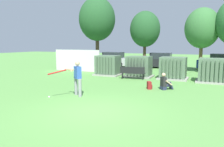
{
  "coord_description": "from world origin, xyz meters",
  "views": [
    {
      "loc": [
        3.94,
        -7.11,
        2.6
      ],
      "look_at": [
        -0.78,
        3.5,
        1.0
      ],
      "focal_mm": 35.07,
      "sensor_mm": 36.0,
      "label": 1
    }
  ],
  "objects_px": {
    "parked_car_left_of_center": "(160,61)",
    "parked_car_right_of_center": "(221,63)",
    "backpack": "(149,85)",
    "parked_car_leftmost": "(113,60)",
    "transformer_mid_west": "(139,67)",
    "transformer_west": "(108,66)",
    "batter": "(77,77)",
    "transformer_mid_east": "(173,68)",
    "park_bench": "(133,72)",
    "sports_ball": "(49,97)",
    "seated_spectator": "(165,83)",
    "transformer_east": "(213,71)"
  },
  "relations": [
    {
      "from": "transformer_west",
      "to": "transformer_mid_east",
      "type": "distance_m",
      "value": 5.21
    },
    {
      "from": "backpack",
      "to": "parked_car_leftmost",
      "type": "height_order",
      "value": "parked_car_leftmost"
    },
    {
      "from": "transformer_west",
      "to": "park_bench",
      "type": "relative_size",
      "value": 1.14
    },
    {
      "from": "parked_car_left_of_center",
      "to": "parked_car_right_of_center",
      "type": "height_order",
      "value": "same"
    },
    {
      "from": "backpack",
      "to": "parked_car_left_of_center",
      "type": "height_order",
      "value": "parked_car_left_of_center"
    },
    {
      "from": "seated_spectator",
      "to": "parked_car_right_of_center",
      "type": "distance_m",
      "value": 11.73
    },
    {
      "from": "park_bench",
      "to": "backpack",
      "type": "relative_size",
      "value": 4.17
    },
    {
      "from": "transformer_mid_east",
      "to": "park_bench",
      "type": "bearing_deg",
      "value": -155.22
    },
    {
      "from": "parked_car_leftmost",
      "to": "parked_car_left_of_center",
      "type": "relative_size",
      "value": 1.0
    },
    {
      "from": "transformer_mid_east",
      "to": "transformer_west",
      "type": "bearing_deg",
      "value": -179.14
    },
    {
      "from": "batter",
      "to": "seated_spectator",
      "type": "height_order",
      "value": "batter"
    },
    {
      "from": "transformer_mid_east",
      "to": "parked_car_left_of_center",
      "type": "bearing_deg",
      "value": 108.98
    },
    {
      "from": "transformer_west",
      "to": "batter",
      "type": "xyz_separation_m",
      "value": [
        1.65,
        -7.18,
        0.19
      ]
    },
    {
      "from": "transformer_west",
      "to": "backpack",
      "type": "bearing_deg",
      "value": -42.13
    },
    {
      "from": "sports_ball",
      "to": "transformer_west",
      "type": "bearing_deg",
      "value": 94.48
    },
    {
      "from": "transformer_mid_east",
      "to": "sports_ball",
      "type": "bearing_deg",
      "value": -119.35
    },
    {
      "from": "parked_car_left_of_center",
      "to": "parked_car_right_of_center",
      "type": "relative_size",
      "value": 0.96
    },
    {
      "from": "transformer_mid_east",
      "to": "parked_car_right_of_center",
      "type": "height_order",
      "value": "same"
    },
    {
      "from": "parked_car_leftmost",
      "to": "parked_car_right_of_center",
      "type": "height_order",
      "value": "same"
    },
    {
      "from": "seated_spectator",
      "to": "parked_car_leftmost",
      "type": "bearing_deg",
      "value": 126.86
    },
    {
      "from": "transformer_east",
      "to": "backpack",
      "type": "bearing_deg",
      "value": -130.7
    },
    {
      "from": "park_bench",
      "to": "parked_car_leftmost",
      "type": "relative_size",
      "value": 0.43
    },
    {
      "from": "transformer_mid_east",
      "to": "sports_ball",
      "type": "relative_size",
      "value": 23.33
    },
    {
      "from": "transformer_mid_west",
      "to": "backpack",
      "type": "relative_size",
      "value": 4.77
    },
    {
      "from": "sports_ball",
      "to": "parked_car_leftmost",
      "type": "distance_m",
      "value": 15.15
    },
    {
      "from": "park_bench",
      "to": "sports_ball",
      "type": "bearing_deg",
      "value": -105.29
    },
    {
      "from": "transformer_mid_west",
      "to": "seated_spectator",
      "type": "relative_size",
      "value": 2.18
    },
    {
      "from": "batter",
      "to": "transformer_mid_east",
      "type": "bearing_deg",
      "value": 63.87
    },
    {
      "from": "backpack",
      "to": "parked_car_leftmost",
      "type": "xyz_separation_m",
      "value": [
        -7.1,
        10.83,
        0.54
      ]
    },
    {
      "from": "parked_car_left_of_center",
      "to": "transformer_west",
      "type": "bearing_deg",
      "value": -110.57
    },
    {
      "from": "backpack",
      "to": "parked_car_right_of_center",
      "type": "distance_m",
      "value": 12.23
    },
    {
      "from": "park_bench",
      "to": "parked_car_right_of_center",
      "type": "height_order",
      "value": "parked_car_right_of_center"
    },
    {
      "from": "transformer_mid_west",
      "to": "parked_car_leftmost",
      "type": "xyz_separation_m",
      "value": [
        -5.19,
        6.65,
        -0.04
      ]
    },
    {
      "from": "transformer_west",
      "to": "seated_spectator",
      "type": "distance_m",
      "value": 6.61
    },
    {
      "from": "transformer_mid_east",
      "to": "parked_car_leftmost",
      "type": "distance_m",
      "value": 10.24
    },
    {
      "from": "transformer_west",
      "to": "batter",
      "type": "relative_size",
      "value": 1.21
    },
    {
      "from": "seated_spectator",
      "to": "parked_car_leftmost",
      "type": "height_order",
      "value": "parked_car_leftmost"
    },
    {
      "from": "batter",
      "to": "parked_car_right_of_center",
      "type": "xyz_separation_m",
      "value": [
        7.03,
        14.57,
        -0.22
      ]
    },
    {
      "from": "transformer_west",
      "to": "parked_car_left_of_center",
      "type": "distance_m",
      "value": 7.77
    },
    {
      "from": "transformer_east",
      "to": "sports_ball",
      "type": "distance_m",
      "value": 10.68
    },
    {
      "from": "transformer_mid_east",
      "to": "sports_ball",
      "type": "xyz_separation_m",
      "value": [
        -4.58,
        -8.14,
        -0.74
      ]
    },
    {
      "from": "batter",
      "to": "parked_car_left_of_center",
      "type": "height_order",
      "value": "batter"
    },
    {
      "from": "sports_ball",
      "to": "backpack",
      "type": "relative_size",
      "value": 0.2
    },
    {
      "from": "sports_ball",
      "to": "parked_car_right_of_center",
      "type": "height_order",
      "value": "parked_car_right_of_center"
    },
    {
      "from": "transformer_mid_west",
      "to": "transformer_mid_east",
      "type": "bearing_deg",
      "value": -0.07
    },
    {
      "from": "sports_ball",
      "to": "parked_car_left_of_center",
      "type": "bearing_deg",
      "value": 82.2
    },
    {
      "from": "transformer_mid_west",
      "to": "parked_car_left_of_center",
      "type": "height_order",
      "value": "same"
    },
    {
      "from": "transformer_west",
      "to": "sports_ball",
      "type": "bearing_deg",
      "value": -85.52
    },
    {
      "from": "sports_ball",
      "to": "parked_car_right_of_center",
      "type": "bearing_deg",
      "value": 62.51
    },
    {
      "from": "parked_car_leftmost",
      "to": "sports_ball",
      "type": "bearing_deg",
      "value": -77.77
    }
  ]
}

